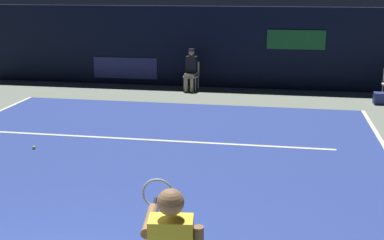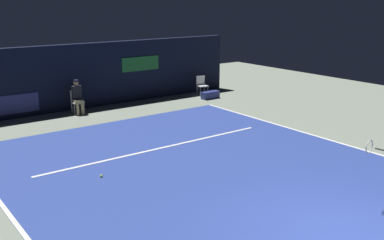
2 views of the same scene
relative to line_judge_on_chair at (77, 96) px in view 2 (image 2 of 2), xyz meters
The scene contains 10 objects.
ground_plane 7.39m from the line_judge_on_chair, 88.18° to the right, with size 29.45×29.45×0.00m, color gray.
court_surface 7.39m from the line_judge_on_chair, 88.18° to the right, with size 9.64×10.95×0.01m, color navy.
line_sideline_left 8.92m from the line_judge_on_chair, 55.78° to the right, with size 0.10×10.95×0.01m, color white.
line_sideline_right 8.67m from the line_judge_on_chair, 121.65° to the right, with size 0.10×10.95×0.01m, color white.
line_service 5.49m from the line_judge_on_chair, 87.53° to the right, with size 7.52×0.10×0.01m, color white.
back_wall 1.06m from the line_judge_on_chair, 74.57° to the left, with size 14.91×0.33×2.60m.
line_judge_on_chair is the anchor object (origin of this frame).
courtside_chair_near 5.98m from the line_judge_on_chair, ahead, with size 0.51×0.49×0.88m.
tennis_ball 6.83m from the line_judge_on_chair, 108.15° to the right, with size 0.07×0.07×0.07m, color #CCE033.
equipment_bag 5.93m from the line_judge_on_chair, ahead, with size 0.84×0.32×0.32m, color navy.
Camera 2 is at (-6.77, -4.41, 4.33)m, focal length 42.26 mm.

